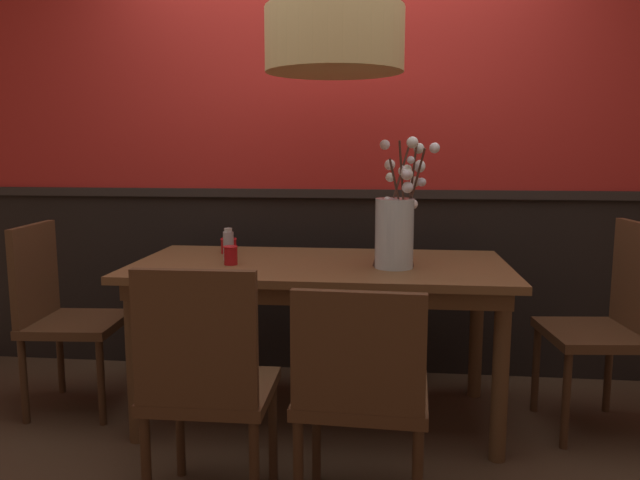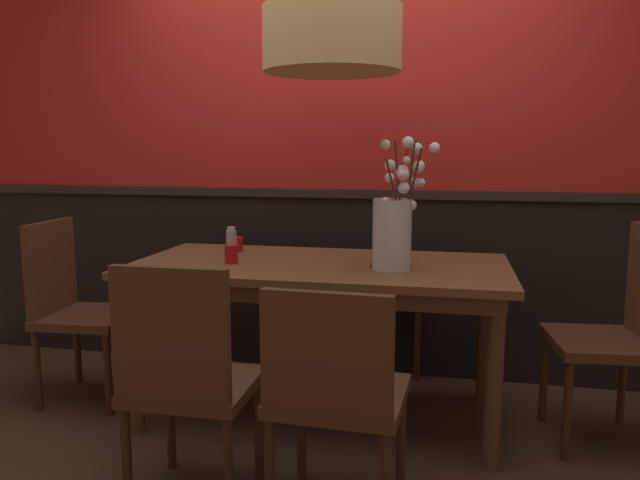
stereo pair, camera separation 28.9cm
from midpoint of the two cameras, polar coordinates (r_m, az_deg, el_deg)
The scene contains 13 objects.
ground_plane at distance 3.16m, azimuth 2.73°, elevation -16.18°, with size 24.00×24.00×0.00m, color #422D1E.
back_wall at distance 3.59m, azimuth 4.76°, elevation 9.20°, with size 4.77×0.14×2.74m.
dining_table at distance 2.94m, azimuth 2.82°, elevation -3.77°, with size 1.78×0.88×0.78m.
chair_head_west_end at distance 3.41m, azimuth -19.81°, elevation -5.52°, with size 0.47×0.47×0.95m.
chair_far_side_right at distance 3.78m, azimuth 9.15°, elevation -3.76°, with size 0.46×0.46×0.92m.
chair_near_side_right at distance 2.15m, azimuth 5.39°, elevation -13.86°, with size 0.48×0.46×0.87m.
chair_near_side_left at distance 2.26m, azimuth -8.83°, elevation -12.38°, with size 0.44×0.42×0.93m.
chair_head_east_end at distance 3.08m, azimuth 28.76°, elevation -7.03°, with size 0.46×0.49×0.99m.
vase_with_blossoms at distance 2.77m, azimuth 9.94°, elevation 1.12°, with size 0.30×0.27×0.59m.
candle_holder_nearer_center at distance 2.91m, azimuth -5.51°, elevation -1.30°, with size 0.07×0.07×0.09m.
candle_holder_nearer_edge at distance 3.23m, azimuth -5.40°, elevation -0.41°, with size 0.08×0.08×0.08m.
condiment_bottle at distance 3.02m, azimuth -5.59°, elevation -0.35°, with size 0.05×0.05×0.16m.
pendant_lamp at distance 2.80m, azimuth 4.24°, elevation 18.15°, with size 0.61×0.61×1.09m.
Camera 2 is at (0.60, -2.81, 1.32)m, focal length 34.21 mm.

